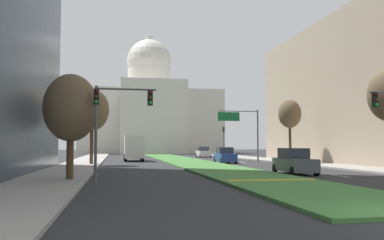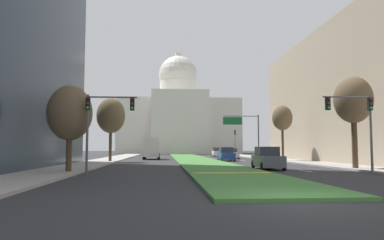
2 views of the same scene
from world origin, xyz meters
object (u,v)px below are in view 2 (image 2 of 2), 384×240
at_px(traffic_light_far_right, 235,139).
at_px(box_truck_delivery, 152,148).
at_px(street_tree_left_mid, 111,116).
at_px(sedan_midblock, 226,155).
at_px(sedan_distant, 231,154).
at_px(sedan_far_horizon, 217,152).
at_px(traffic_light_near_left, 101,116).
at_px(traffic_light_near_right, 358,116).
at_px(capitol_building, 178,121).
at_px(overhead_guide_sign, 245,128).
at_px(street_tree_right_mid, 282,118).
at_px(street_tree_left_near, 70,113).
at_px(street_tree_right_near, 353,101).
at_px(sedan_lead_stopped, 267,159).

distance_m(traffic_light_far_right, box_truck_delivery, 20.77).
height_order(street_tree_left_mid, sedan_midblock, street_tree_left_mid).
distance_m(sedan_distant, sedan_far_horizon, 12.99).
height_order(traffic_light_far_right, sedan_distant, traffic_light_far_right).
relative_size(traffic_light_near_left, traffic_light_near_right, 1.00).
height_order(capitol_building, box_truck_delivery, capitol_building).
height_order(capitol_building, overhead_guide_sign, capitol_building).
bearing_deg(street_tree_right_mid, overhead_guide_sign, 111.46).
distance_m(capitol_building, street_tree_left_near, 83.53).
bearing_deg(capitol_building, overhead_guide_sign, -82.38).
bearing_deg(street_tree_right_near, traffic_light_near_right, -115.74).
height_order(traffic_light_near_right, sedan_lead_stopped, traffic_light_near_right).
height_order(street_tree_left_near, box_truck_delivery, street_tree_left_near).
relative_size(overhead_guide_sign, street_tree_left_near, 1.09).
height_order(street_tree_left_near, sedan_far_horizon, street_tree_left_near).
height_order(sedan_lead_stopped, box_truck_delivery, box_truck_delivery).
height_order(capitol_building, street_tree_right_near, capitol_building).
xyz_separation_m(street_tree_right_mid, box_truck_delivery, (-16.56, 9.97, -3.71)).
height_order(sedan_lead_stopped, sedan_far_horizon, sedan_lead_stopped).
bearing_deg(box_truck_delivery, sedan_far_horizon, 51.16).
height_order(traffic_light_near_left, traffic_light_far_right, same).
bearing_deg(sedan_midblock, street_tree_left_mid, -169.52).
relative_size(traffic_light_far_right, box_truck_delivery, 0.81).
relative_size(traffic_light_near_right, traffic_light_far_right, 1.00).
distance_m(overhead_guide_sign, street_tree_left_near, 32.09).
relative_size(sedan_lead_stopped, sedan_far_horizon, 0.96).
relative_size(traffic_light_near_right, street_tree_left_mid, 0.68).
bearing_deg(street_tree_left_near, traffic_light_far_right, 64.96).
height_order(overhead_guide_sign, sedan_lead_stopped, overhead_guide_sign).
height_order(sedan_lead_stopped, sedan_distant, sedan_lead_stopped).
relative_size(traffic_light_far_right, street_tree_left_near, 0.87).
relative_size(overhead_guide_sign, box_truck_delivery, 1.02).
relative_size(traffic_light_far_right, street_tree_left_mid, 0.68).
bearing_deg(sedan_far_horizon, traffic_light_far_right, -18.96).
bearing_deg(capitol_building, traffic_light_near_left, -95.74).
bearing_deg(sedan_lead_stopped, traffic_light_near_right, -52.74).
height_order(traffic_light_far_right, sedan_far_horizon, traffic_light_far_right).
bearing_deg(capitol_building, traffic_light_near_right, -84.34).
relative_size(street_tree_right_near, street_tree_left_mid, 0.96).
bearing_deg(street_tree_left_mid, sedan_lead_stopped, -46.40).
bearing_deg(traffic_light_near_right, overhead_guide_sign, 91.79).
distance_m(sedan_midblock, box_truck_delivery, 12.37).
height_order(traffic_light_near_left, sedan_lead_stopped, traffic_light_near_left).
bearing_deg(box_truck_delivery, traffic_light_near_left, -94.51).
distance_m(street_tree_left_near, sedan_lead_stopped, 15.42).
xyz_separation_m(street_tree_left_mid, sedan_midblock, (14.48, 2.68, -4.71)).
distance_m(traffic_light_far_right, sedan_distant, 12.52).
distance_m(traffic_light_near_right, street_tree_right_near, 5.30).
height_order(street_tree_right_mid, box_truck_delivery, street_tree_right_mid).
relative_size(traffic_light_near_left, overhead_guide_sign, 0.80).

